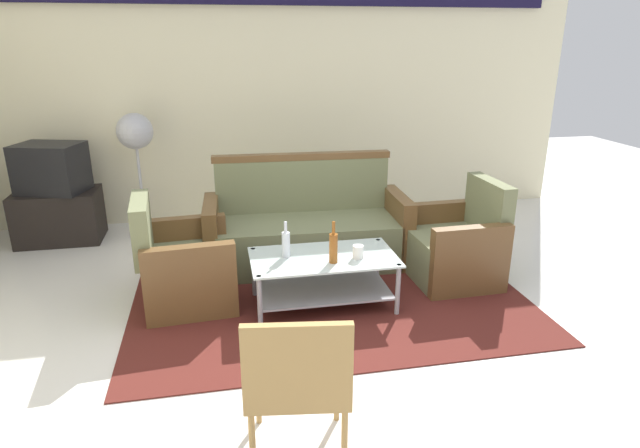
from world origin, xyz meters
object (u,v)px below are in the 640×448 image
at_px(armchair_right, 455,247).
at_px(television, 51,168).
at_px(bottle_brown, 333,247).
at_px(tv_stand, 59,216).
at_px(pedestal_fan, 136,139).
at_px(armchair_left, 184,268).
at_px(wicker_chair, 297,376).
at_px(couch, 306,230).
at_px(bottle_clear, 286,244).
at_px(cup, 358,252).
at_px(coffee_table, 323,273).

bearing_deg(armchair_right, television, 63.48).
bearing_deg(bottle_brown, tv_stand, 139.80).
bearing_deg(pedestal_fan, bottle_brown, -52.76).
xyz_separation_m(armchair_left, bottle_brown, (1.10, -0.39, 0.24)).
relative_size(armchair_right, pedestal_fan, 0.67).
relative_size(tv_stand, wicker_chair, 0.95).
relative_size(bottle_brown, television, 0.45).
distance_m(couch, bottle_clear, 0.89).
distance_m(armchair_left, tv_stand, 2.09).
height_order(bottle_brown, wicker_chair, wicker_chair).
bearing_deg(tv_stand, armchair_right, -24.74).
distance_m(couch, armchair_left, 1.22).
relative_size(cup, pedestal_fan, 0.08).
distance_m(armchair_right, bottle_brown, 1.24).
bearing_deg(bottle_brown, wicker_chair, -108.70).
xyz_separation_m(couch, bottle_brown, (0.03, -0.98, 0.21)).
height_order(couch, pedestal_fan, pedestal_fan).
distance_m(armchair_right, pedestal_fan, 3.29).
relative_size(armchair_left, pedestal_fan, 0.67).
xyz_separation_m(armchair_right, wicker_chair, (-1.64, -1.84, 0.21)).
bearing_deg(cup, tv_stand, 142.62).
height_order(coffee_table, bottle_clear, bottle_clear).
xyz_separation_m(cup, wicker_chair, (-0.69, -1.50, 0.03)).
bearing_deg(cup, armchair_left, 164.84).
xyz_separation_m(television, pedestal_fan, (0.82, 0.05, 0.25)).
height_order(cup, tv_stand, tv_stand).
relative_size(armchair_left, bottle_clear, 3.05).
relative_size(cup, television, 0.14).
bearing_deg(coffee_table, armchair_left, 165.75).
bearing_deg(coffee_table, bottle_brown, -68.99).
height_order(armchair_left, tv_stand, armchair_left).
height_order(armchair_left, television, television).
height_order(armchair_right, bottle_clear, armchair_right).
relative_size(bottle_clear, bottle_brown, 0.88).
xyz_separation_m(couch, tv_stand, (-2.36, 1.04, -0.06)).
xyz_separation_m(armchair_right, bottle_brown, (-1.15, -0.39, 0.24)).
bearing_deg(wicker_chair, coffee_table, 82.43).
height_order(bottle_brown, tv_stand, bottle_brown).
xyz_separation_m(coffee_table, bottle_brown, (0.05, -0.13, 0.26)).
relative_size(armchair_right, coffee_table, 0.77).
height_order(armchair_right, pedestal_fan, pedestal_fan).
distance_m(armchair_right, bottle_clear, 1.51).
height_order(bottle_brown, pedestal_fan, pedestal_fan).
distance_m(bottle_brown, tv_stand, 3.15).
bearing_deg(armchair_right, bottle_clear, 96.76).
relative_size(coffee_table, cup, 11.00).
height_order(armchair_left, bottle_brown, armchair_left).
bearing_deg(pedestal_fan, coffee_table, -51.88).
distance_m(couch, bottle_brown, 1.01).
height_order(bottle_clear, wicker_chair, wicker_chair).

